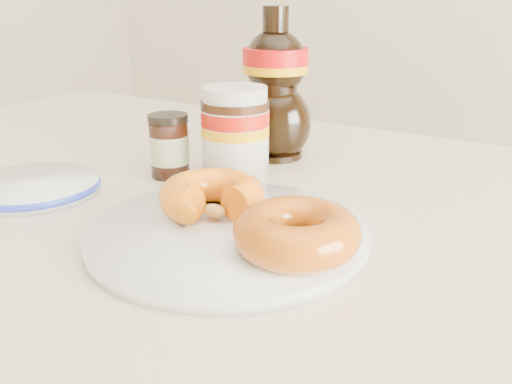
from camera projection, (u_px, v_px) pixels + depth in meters
The scene contains 8 objects.
dining_table at pixel (208, 270), 0.67m from camera, with size 1.40×0.90×0.75m.
plate at pixel (228, 234), 0.55m from camera, with size 0.27×0.27×0.01m.
donut_bitten at pixel (212, 196), 0.58m from camera, with size 0.11×0.11×0.04m, color #F25E0D.
donut_whole at pixel (297, 232), 0.49m from camera, with size 0.11×0.11×0.04m, color #9A3109.
nutella_jar at pixel (235, 131), 0.70m from camera, with size 0.08×0.08×0.12m.
syrup_bottle at pixel (275, 84), 0.79m from camera, with size 0.11×0.09×0.21m, color black, non-canonical shape.
dark_jar at pixel (169, 146), 0.73m from camera, with size 0.05×0.05×0.08m.
blue_rim_saucer at pixel (33, 186), 0.68m from camera, with size 0.16×0.16×0.02m.
Camera 1 is at (0.37, -0.37, 0.98)m, focal length 40.00 mm.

